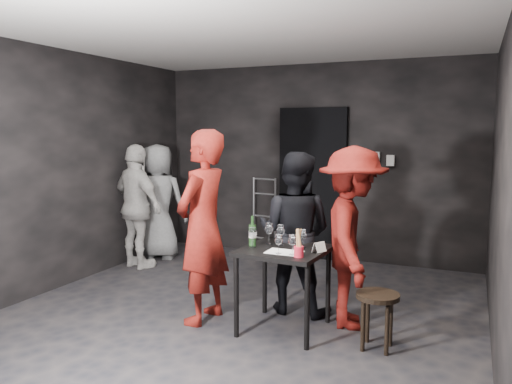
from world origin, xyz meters
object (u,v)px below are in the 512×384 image
at_px(hand_truck, 263,240).
at_px(wine_bottle, 252,234).
at_px(tasting_table, 284,259).
at_px(bystander_cream, 137,202).
at_px(woman_black, 295,228).
at_px(man_maroon, 353,228).
at_px(breadstick_cup, 299,243).
at_px(server_red, 202,208).
at_px(stool, 378,304).
at_px(bystander_grey, 158,198).

xyz_separation_m(hand_truck, wine_bottle, (0.93, -2.49, 0.65)).
bearing_deg(tasting_table, bystander_cream, 154.61).
xyz_separation_m(bystander_cream, wine_bottle, (2.17, -1.20, -0.01)).
bearing_deg(wine_bottle, woman_black, 66.55).
height_order(man_maroon, breadstick_cup, man_maroon).
bearing_deg(server_red, stool, 93.53).
bearing_deg(bystander_grey, man_maroon, 146.64).
bearing_deg(man_maroon, bystander_grey, 50.42).
distance_m(stool, woman_black, 1.17).
distance_m(hand_truck, tasting_table, 2.79).
height_order(tasting_table, wine_bottle, wine_bottle).
distance_m(server_red, wine_bottle, 0.53).
relative_size(man_maroon, breadstick_cup, 7.24).
bearing_deg(hand_truck, breadstick_cup, -54.49).
height_order(hand_truck, woman_black, woman_black).
height_order(woman_black, breadstick_cup, woman_black).
height_order(woman_black, wine_bottle, woman_black).
bearing_deg(bystander_cream, tasting_table, 173.19).
bearing_deg(bystander_cream, bystander_grey, -67.48).
height_order(woman_black, bystander_cream, bystander_cream).
distance_m(woman_black, bystander_cream, 2.49).
relative_size(server_red, bystander_grey, 1.26).
bearing_deg(man_maroon, tasting_table, 108.01).
height_order(server_red, man_maroon, server_red).
distance_m(hand_truck, bystander_cream, 1.91).
height_order(woman_black, man_maroon, man_maroon).
xyz_separation_m(hand_truck, bystander_grey, (-1.28, -0.76, 0.65)).
bearing_deg(bystander_cream, stool, 178.02).
bearing_deg(stool, hand_truck, 129.32).
bearing_deg(breadstick_cup, man_maroon, 61.98).
xyz_separation_m(tasting_table, man_maroon, (0.53, 0.35, 0.26)).
distance_m(stool, server_red, 1.76).
height_order(hand_truck, wine_bottle, hand_truck).
height_order(hand_truck, breadstick_cup, hand_truck).
bearing_deg(breadstick_cup, tasting_table, 132.33).
bearing_deg(woman_black, breadstick_cup, 112.45).
distance_m(stool, man_maroon, 0.75).
distance_m(tasting_table, stool, 0.89).
xyz_separation_m(tasting_table, stool, (0.84, -0.07, -0.27)).
bearing_deg(hand_truck, stool, -43.37).
relative_size(hand_truck, woman_black, 0.66).
relative_size(tasting_table, bystander_grey, 0.44).
xyz_separation_m(tasting_table, bystander_cream, (-2.47, 1.17, 0.22)).
xyz_separation_m(woman_black, breadstick_cup, (0.29, -0.73, 0.02)).
xyz_separation_m(bystander_cream, breadstick_cup, (2.69, -1.41, -0.01)).
distance_m(tasting_table, server_red, 0.89).
bearing_deg(hand_truck, man_maroon, -42.84).
distance_m(hand_truck, man_maroon, 2.84).
bearing_deg(woman_black, tasting_table, 99.27).
distance_m(woman_black, man_maroon, 0.62).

